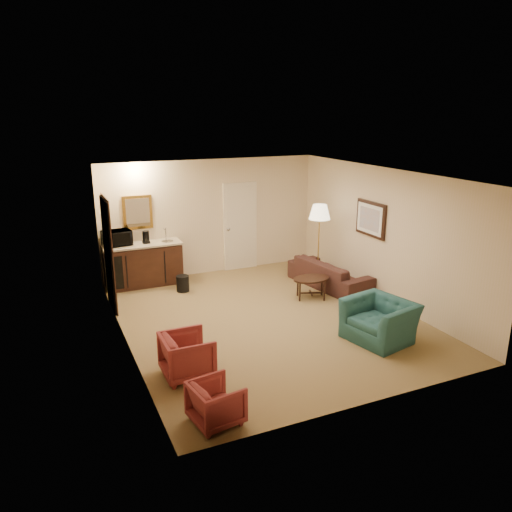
{
  "coord_description": "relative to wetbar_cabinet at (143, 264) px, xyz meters",
  "views": [
    {
      "loc": [
        -3.6,
        -7.56,
        3.64
      ],
      "look_at": [
        0.0,
        0.5,
        1.05
      ],
      "focal_mm": 35.0,
      "sensor_mm": 36.0,
      "label": 1
    }
  ],
  "objects": [
    {
      "name": "ground",
      "position": [
        1.65,
        -2.72,
        -0.46
      ],
      "size": [
        6.0,
        6.0,
        0.0
      ],
      "primitive_type": "plane",
      "color": "olive",
      "rests_on": "ground"
    },
    {
      "name": "room_walls",
      "position": [
        1.55,
        -1.95,
        1.26
      ],
      "size": [
        5.02,
        6.01,
        2.61
      ],
      "color": "beige",
      "rests_on": "ground"
    },
    {
      "name": "wetbar_cabinet",
      "position": [
        0.0,
        0.0,
        0.0
      ],
      "size": [
        1.64,
        0.58,
        0.92
      ],
      "primitive_type": "cube",
      "color": "#361B11",
      "rests_on": "ground"
    },
    {
      "name": "sofa",
      "position": [
        3.6,
        -1.71,
        -0.08
      ],
      "size": [
        0.89,
        2.03,
        0.77
      ],
      "primitive_type": "imported",
      "rotation": [
        0.0,
        0.0,
        1.74
      ],
      "color": "black",
      "rests_on": "ground"
    },
    {
      "name": "teal_armchair",
      "position": [
        2.96,
        -4.25,
        -0.01
      ],
      "size": [
        0.88,
        1.15,
        0.9
      ],
      "primitive_type": "imported",
      "rotation": [
        0.0,
        0.0,
        -1.35
      ],
      "color": "#215350",
      "rests_on": "ground"
    },
    {
      "name": "rose_chair_near",
      "position": [
        -0.25,
        -4.1,
        -0.11
      ],
      "size": [
        0.63,
        0.68,
        0.7
      ],
      "primitive_type": "imported",
      "rotation": [
        0.0,
        0.0,
        1.57
      ],
      "color": "#953530",
      "rests_on": "ground"
    },
    {
      "name": "rose_chair_far",
      "position": [
        -0.25,
        -5.3,
        -0.17
      ],
      "size": [
        0.61,
        0.64,
        0.58
      ],
      "primitive_type": "imported",
      "rotation": [
        0.0,
        0.0,
        1.73
      ],
      "color": "#953530",
      "rests_on": "ground"
    },
    {
      "name": "coffee_table",
      "position": [
        2.88,
        -2.16,
        -0.24
      ],
      "size": [
        0.89,
        0.74,
        0.43
      ],
      "primitive_type": "cube",
      "rotation": [
        0.0,
        0.0,
        -0.36
      ],
      "color": "black",
      "rests_on": "ground"
    },
    {
      "name": "floor_lamp",
      "position": [
        3.54,
        -1.32,
        0.4
      ],
      "size": [
        0.52,
        0.52,
        1.72
      ],
      "primitive_type": "cube",
      "rotation": [
        0.0,
        0.0,
        -0.14
      ],
      "color": "gold",
      "rests_on": "ground"
    },
    {
      "name": "waste_bin",
      "position": [
        0.65,
        -0.72,
        -0.29
      ],
      "size": [
        0.32,
        0.32,
        0.33
      ],
      "primitive_type": "cylinder",
      "rotation": [
        0.0,
        0.0,
        -0.24
      ],
      "color": "black",
      "rests_on": "ground"
    },
    {
      "name": "microwave",
      "position": [
        -0.5,
        0.07,
        0.65
      ],
      "size": [
        0.61,
        0.38,
        0.39
      ],
      "primitive_type": "imported",
      "rotation": [
        0.0,
        0.0,
        0.12
      ],
      "color": "black",
      "rests_on": "wetbar_cabinet"
    },
    {
      "name": "coffee_maker",
      "position": [
        0.09,
        0.01,
        0.59
      ],
      "size": [
        0.17,
        0.17,
        0.27
      ],
      "primitive_type": "cylinder",
      "rotation": [
        0.0,
        0.0,
        0.25
      ],
      "color": "black",
      "rests_on": "wetbar_cabinet"
    }
  ]
}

